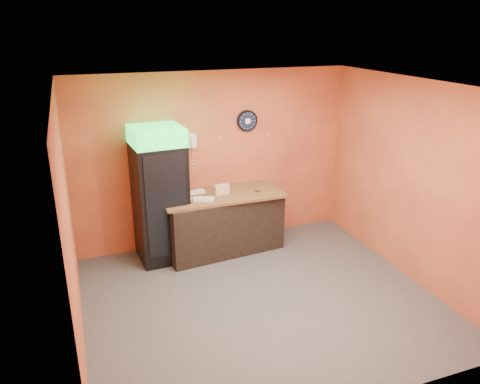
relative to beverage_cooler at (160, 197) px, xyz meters
name	(u,v)px	position (x,y,z in m)	size (l,w,h in m)	color
floor	(260,299)	(0.97, -1.60, -1.01)	(4.50, 4.50, 0.00)	#47474C
back_wall	(214,159)	(0.97, 0.40, 0.39)	(4.50, 0.02, 2.80)	#DD733E
left_wall	(69,228)	(-1.28, -1.60, 0.39)	(0.02, 4.00, 2.80)	#DD733E
right_wall	(412,181)	(3.22, -1.60, 0.39)	(0.02, 4.00, 2.80)	#DD733E
ceiling	(264,86)	(0.97, -1.60, 1.79)	(4.50, 4.00, 0.02)	white
beverage_cooler	(160,197)	(0.00, 0.00, 0.00)	(0.78, 0.79, 2.08)	black
prep_counter	(222,223)	(0.96, -0.01, -0.55)	(1.84, 0.82, 0.92)	black
wall_clock	(247,121)	(1.53, 0.37, 0.98)	(0.34, 0.06, 0.34)	black
wall_phone	(192,141)	(0.61, 0.34, 0.73)	(0.12, 0.11, 0.22)	white
butcher_paper	(221,195)	(0.96, -0.01, -0.07)	(1.89, 0.88, 0.04)	brown
sub_roll_stack	(222,189)	(0.95, -0.05, 0.02)	(0.26, 0.14, 0.15)	beige
wrapped_sandwich_left	(184,200)	(0.33, -0.14, -0.04)	(0.26, 0.10, 0.04)	white
wrapped_sandwich_mid	(204,199)	(0.61, -0.22, -0.03)	(0.31, 0.12, 0.04)	white
wrapped_sandwich_right	(195,192)	(0.57, 0.13, -0.03)	(0.29, 0.11, 0.04)	white
kitchen_tool	(196,190)	(0.60, 0.17, -0.02)	(0.07, 0.07, 0.07)	silver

